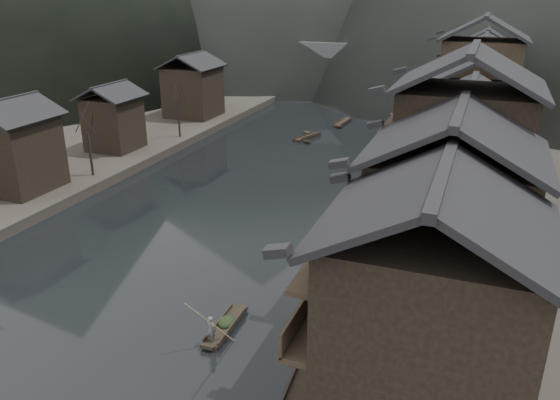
% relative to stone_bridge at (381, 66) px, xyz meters
% --- Properties ---
extents(water, '(300.00, 300.00, 0.00)m').
position_rel_stone_bridge_xyz_m(water, '(0.00, -72.00, -5.11)').
color(water, black).
rests_on(water, ground).
extents(left_bank, '(40.00, 200.00, 1.20)m').
position_rel_stone_bridge_xyz_m(left_bank, '(-35.00, -32.00, -4.51)').
color(left_bank, '#2D2823').
rests_on(left_bank, ground).
extents(stilt_houses, '(9.00, 67.60, 16.04)m').
position_rel_stone_bridge_xyz_m(stilt_houses, '(17.28, -52.73, 3.65)').
color(stilt_houses, black).
rests_on(stilt_houses, ground).
extents(left_houses, '(8.10, 53.20, 8.73)m').
position_rel_stone_bridge_xyz_m(left_houses, '(-20.50, -51.88, 0.55)').
color(left_houses, black).
rests_on(left_houses, left_bank).
extents(bare_trees, '(3.26, 43.55, 6.52)m').
position_rel_stone_bridge_xyz_m(bare_trees, '(-17.00, -63.22, 0.78)').
color(bare_trees, black).
rests_on(bare_trees, left_bank).
extents(moored_sampans, '(2.60, 68.59, 0.47)m').
position_rel_stone_bridge_xyz_m(moored_sampans, '(11.71, -48.10, -4.91)').
color(moored_sampans, black).
rests_on(moored_sampans, water).
extents(midriver_boats, '(10.88, 25.99, 0.44)m').
position_rel_stone_bridge_xyz_m(midriver_boats, '(0.72, -22.08, -4.91)').
color(midriver_boats, black).
rests_on(midriver_boats, water).
extents(stone_bridge, '(40.00, 6.00, 9.00)m').
position_rel_stone_bridge_xyz_m(stone_bridge, '(0.00, 0.00, 0.00)').
color(stone_bridge, '#4C4C4F').
rests_on(stone_bridge, ground).
extents(hero_sampan, '(1.06, 4.51, 0.43)m').
position_rel_stone_bridge_xyz_m(hero_sampan, '(6.05, -73.93, -4.91)').
color(hero_sampan, black).
rests_on(hero_sampan, water).
extents(cargo_heap, '(0.99, 1.29, 0.59)m').
position_rel_stone_bridge_xyz_m(cargo_heap, '(6.05, -73.73, -4.38)').
color(cargo_heap, black).
rests_on(cargo_heap, hero_sampan).
extents(boatman, '(0.68, 0.54, 1.62)m').
position_rel_stone_bridge_xyz_m(boatman, '(6.00, -75.50, -3.87)').
color(boatman, '#5A5A5C').
rests_on(boatman, hero_sampan).
extents(bamboo_pole, '(2.15, 2.21, 3.59)m').
position_rel_stone_bridge_xyz_m(bamboo_pole, '(6.20, -75.50, -1.26)').
color(bamboo_pole, '#8C7A51').
rests_on(bamboo_pole, boatman).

